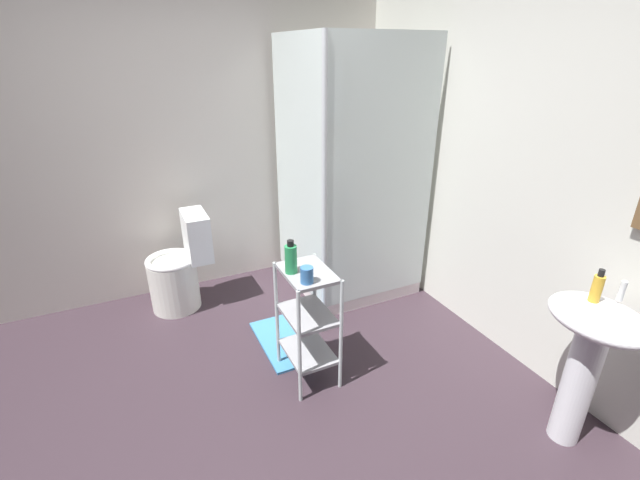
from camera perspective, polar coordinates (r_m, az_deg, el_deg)
The scene contains 12 objects.
ground_plane at distance 2.54m, azimuth -9.52°, elevation -24.70°, with size 4.20×4.20×0.02m, color #362931.
wall_back at distance 2.82m, azimuth 27.57°, elevation 8.41°, with size 4.20×0.14×2.50m.
wall_left at distance 3.58m, azimuth -19.70°, elevation 12.44°, with size 0.10×4.20×2.50m, color silver.
shower_stall at distance 3.53m, azimuth 3.18°, elevation 0.25°, with size 0.92×0.92×2.00m.
pedestal_sink at distance 2.48m, azimuth 32.23°, elevation -11.97°, with size 0.46×0.37×0.81m.
sink_faucet at distance 2.44m, azimuth 35.24°, elevation -5.56°, with size 0.03×0.03×0.10m, color silver.
toilet at distance 3.51m, azimuth -18.17°, elevation -3.83°, with size 0.37×0.49×0.76m.
storage_cart at distance 2.58m, azimuth -1.66°, elevation -10.13°, with size 0.38×0.28×0.74m.
hand_soap_bottle at distance 2.36m, azimuth 32.96°, elevation -5.34°, with size 0.05×0.05×0.17m.
body_wash_bottle_green at distance 2.38m, azimuth -3.90°, elevation -2.46°, with size 0.07×0.07×0.20m.
rinse_cup at distance 2.29m, azimuth -1.77°, elevation -4.68°, with size 0.07×0.07×0.09m, color #3870B2.
bath_mat at distance 3.12m, azimuth -4.11°, elevation -13.06°, with size 0.60×0.40×0.02m, color teal.
Camera 1 is at (1.65, -0.36, 1.88)m, focal length 24.03 mm.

